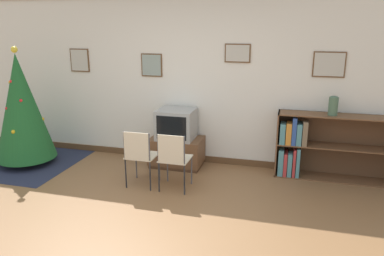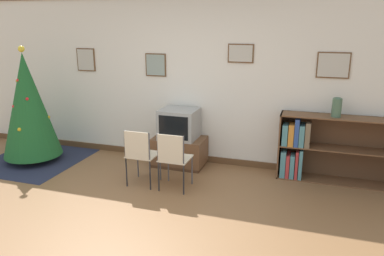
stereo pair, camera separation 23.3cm
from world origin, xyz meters
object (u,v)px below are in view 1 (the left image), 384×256
object	(u,v)px
tv_console	(177,152)
television	(176,124)
bookshelf	(319,147)
christmas_tree	(22,107)
folding_chair_right	(173,158)
vase	(333,106)
folding_chair_left	(140,155)

from	to	relation	value
tv_console	television	world-z (taller)	television
tv_console	bookshelf	distance (m)	2.17
christmas_tree	folding_chair_right	distance (m)	2.69
vase	television	bearing A→B (deg)	-178.14
christmas_tree	folding_chair_left	size ratio (longest dim) A/B	2.29
tv_console	folding_chair_right	size ratio (longest dim) A/B	1.00
christmas_tree	folding_chair_right	size ratio (longest dim) A/B	2.29
christmas_tree	tv_console	size ratio (longest dim) A/B	2.28
television	bookshelf	bearing A→B (deg)	2.74
television	folding_chair_right	world-z (taller)	television
tv_console	folding_chair_right	bearing A→B (deg)	-75.00
tv_console	television	xyz separation A→B (m)	(0.00, -0.00, 0.46)
folding_chair_left	christmas_tree	bearing A→B (deg)	170.58
bookshelf	tv_console	bearing A→B (deg)	-177.33
television	vase	world-z (taller)	vase
tv_console	television	distance (m)	0.46
vase	folding_chair_left	bearing A→B (deg)	-158.88
bookshelf	vase	distance (m)	0.64
folding_chair_right	bookshelf	bearing A→B (deg)	27.80
television	tv_console	bearing A→B (deg)	90.00
tv_console	bookshelf	xyz separation A→B (m)	(2.15, 0.10, 0.24)
vase	christmas_tree	bearing A→B (deg)	-172.39
television	folding_chair_left	bearing A→B (deg)	-105.04
television	bookshelf	world-z (taller)	bookshelf
folding_chair_right	bookshelf	distance (m)	2.16
christmas_tree	folding_chair_right	xyz separation A→B (m)	(2.62, -0.35, -0.47)
tv_console	christmas_tree	bearing A→B (deg)	-166.94
folding_chair_left	vase	bearing A→B (deg)	21.12
christmas_tree	folding_chair_left	xyz separation A→B (m)	(2.14, -0.35, -0.47)
christmas_tree	vase	size ratio (longest dim) A/B	6.95
tv_console	bookshelf	bearing A→B (deg)	2.67
christmas_tree	vase	bearing A→B (deg)	7.61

